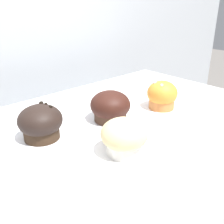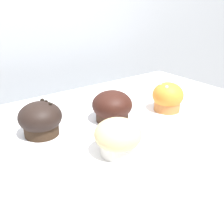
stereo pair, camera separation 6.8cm
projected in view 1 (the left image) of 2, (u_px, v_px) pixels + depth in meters
name	position (u px, v px, depth m)	size (l,w,h in m)	color
wall_back	(19.00, 73.00, 1.12)	(3.20, 0.10, 1.80)	#B2B7BC
muffin_front_center	(124.00, 137.00, 0.57)	(0.10, 0.10, 0.08)	white
muffin_back_left	(109.00, 107.00, 0.72)	(0.11, 0.11, 0.08)	#3F291D
muffin_back_right	(162.00, 95.00, 0.80)	(0.09, 0.09, 0.09)	#CB793E
muffin_front_left	(41.00, 123.00, 0.63)	(0.11, 0.11, 0.09)	#332317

